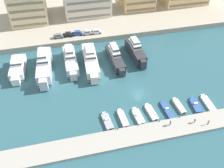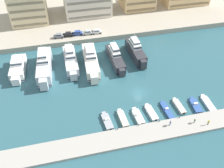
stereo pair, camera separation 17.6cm
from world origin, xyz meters
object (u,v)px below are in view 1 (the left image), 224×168
(motorboat_white_mid_left, at_px, (138,116))
(motorboat_blue_center, at_px, (167,111))
(yacht_charcoal_center, at_px, (115,57))
(car_grey_far_left, at_px, (58,36))
(yacht_silver_mid_left, at_px, (70,60))
(motorboat_cream_center_right, at_px, (179,106))
(motorboat_white_right, at_px, (208,104))
(motorboat_white_center_left, at_px, (151,112))
(car_silver_center_left, at_px, (87,32))
(motorboat_blue_mid_right, at_px, (196,105))
(motorboat_cream_left, at_px, (123,118))
(pedestrian_mid_deck, at_px, (195,120))
(car_black_left, at_px, (68,34))
(yacht_white_far_left, at_px, (18,68))
(yacht_silver_left, at_px, (44,65))
(pedestrian_near_edge, at_px, (209,122))
(pedestrian_far_side, at_px, (170,122))
(car_white_center, at_px, (96,31))
(motorboat_grey_far_left, at_px, (107,121))
(car_blue_mid_left, at_px, (77,33))
(yacht_charcoal_center_right, at_px, (136,51))
(yacht_ivory_center_left, at_px, (91,60))

(motorboat_white_mid_left, height_order, motorboat_blue_center, motorboat_white_mid_left)
(yacht_charcoal_center, relative_size, car_grey_far_left, 4.24)
(yacht_silver_mid_left, bearing_deg, motorboat_cream_center_right, -44.17)
(motorboat_white_right, relative_size, car_grey_far_left, 1.88)
(motorboat_white_center_left, relative_size, car_silver_center_left, 1.65)
(motorboat_blue_mid_right, xyz_separation_m, motorboat_white_right, (4.07, -0.30, -0.04))
(motorboat_white_mid_left, bearing_deg, car_silver_center_left, 98.94)
(motorboat_cream_left, xyz_separation_m, pedestrian_mid_deck, (18.85, -6.30, 1.27))
(yacht_silver_mid_left, relative_size, car_black_left, 4.33)
(yacht_white_far_left, height_order, motorboat_cream_center_right, yacht_white_far_left)
(yacht_silver_left, xyz_separation_m, pedestrian_near_edge, (42.87, -35.12, -0.90))
(pedestrian_far_side, bearing_deg, yacht_silver_mid_left, 124.07)
(car_black_left, bearing_deg, car_white_center, -1.70)
(motorboat_grey_far_left, bearing_deg, pedestrian_far_side, -18.97)
(car_white_center, xyz_separation_m, pedestrian_far_side, (10.89, -50.77, -1.18))
(motorboat_blue_mid_right, bearing_deg, car_grey_far_left, 129.23)
(yacht_white_far_left, bearing_deg, motorboat_grey_far_left, -49.30)
(car_white_center, bearing_deg, car_blue_mid_left, 175.98)
(motorboat_white_right, height_order, car_silver_center_left, car_silver_center_left)
(motorboat_white_mid_left, height_order, motorboat_white_center_left, motorboat_white_mid_left)
(motorboat_cream_left, xyz_separation_m, pedestrian_far_side, (11.92, -5.54, 1.40))
(yacht_charcoal_center_right, distance_m, motorboat_white_center_left, 28.70)
(car_black_left, bearing_deg, motorboat_white_right, -50.91)
(motorboat_blue_center, xyz_separation_m, car_white_center, (-12.48, 45.30, 2.67))
(motorboat_white_right, xyz_separation_m, pedestrian_far_side, (-14.79, -5.19, 1.51))
(motorboat_white_center_left, height_order, pedestrian_mid_deck, pedestrian_mid_deck)
(yacht_silver_mid_left, distance_m, pedestrian_far_side, 41.80)
(motorboat_white_mid_left, bearing_deg, yacht_ivory_center_left, 108.26)
(yacht_charcoal_center, xyz_separation_m, motorboat_white_mid_left, (0.04, -27.37, -1.78))
(motorboat_cream_center_right, bearing_deg, yacht_silver_left, 145.26)
(motorboat_white_right, bearing_deg, car_blue_mid_left, 126.02)
(motorboat_blue_center, bearing_deg, motorboat_cream_left, 179.67)
(motorboat_white_center_left, distance_m, pedestrian_far_side, 6.86)
(yacht_charcoal_center_right, distance_m, motorboat_grey_far_left, 33.39)
(motorboat_white_center_left, bearing_deg, yacht_charcoal_center_right, 82.08)
(yacht_silver_left, xyz_separation_m, motorboat_cream_left, (20.67, -27.35, -2.30))
(motorboat_white_right, bearing_deg, car_black_left, 129.09)
(yacht_ivory_center_left, xyz_separation_m, car_grey_far_left, (-9.88, 18.20, 0.62))
(car_white_center, bearing_deg, yacht_silver_left, -140.54)
(yacht_charcoal_center, bearing_deg, motorboat_blue_center, -71.57)
(yacht_silver_mid_left, bearing_deg, car_grey_far_left, 100.22)
(motorboat_white_mid_left, bearing_deg, yacht_silver_mid_left, 118.60)
(yacht_white_far_left, xyz_separation_m, yacht_ivory_center_left, (25.16, -2.20, 0.55))
(yacht_silver_left, bearing_deg, car_grey_far_left, 70.87)
(yacht_charcoal_center, xyz_separation_m, motorboat_white_right, (22.26, -27.48, -1.87))
(yacht_charcoal_center_right, xyz_separation_m, car_grey_far_left, (-27.06, 16.68, 0.52))
(yacht_white_far_left, relative_size, car_blue_mid_left, 3.72)
(motorboat_cream_left, xyz_separation_m, car_black_left, (-10.60, 45.57, 2.58))
(car_white_center, bearing_deg, motorboat_white_mid_left, -85.65)
(motorboat_blue_center, xyz_separation_m, car_silver_center_left, (-16.19, 45.41, 2.67))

